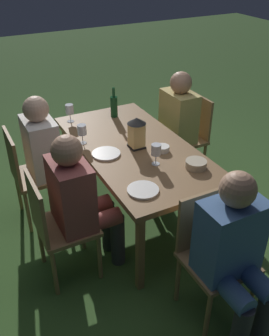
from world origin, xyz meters
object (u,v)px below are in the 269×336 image
object	(u,v)px
dining_table	(134,152)
plate_b	(106,154)
person_in_mustard	(173,124)
chair_side_right_b	(30,172)
person_in_rust	(81,199)
person_in_cream	(50,152)
wine_glass_c	(82,131)
bowl_olives	(162,148)
person_in_blue	(235,252)
wine_glass_a	(156,151)
wine_glass_b	(70,110)
chair_side_left_b	(188,133)
chair_head_near	(212,250)
lantern_centerpiece	(137,131)
plate_a	(143,190)
bowl_bread	(196,164)
green_bottle_on_table	(114,106)
chair_side_right_a	(56,224)

from	to	relation	value
dining_table	plate_b	distance (m)	0.28
person_in_mustard	chair_side_right_b	distance (m)	1.45
person_in_rust	chair_side_right_b	size ratio (longest dim) A/B	1.32
person_in_cream	plate_b	bearing A→B (deg)	-138.69
wine_glass_c	bowl_olives	size ratio (longest dim) A/B	1.50
person_in_blue	dining_table	bearing A→B (deg)	-0.00
wine_glass_a	wine_glass_c	distance (m)	0.69
person_in_mustard	wine_glass_b	world-z (taller)	person_in_mustard
chair_side_left_b	plate_b	xyz separation A→B (m)	(-0.41, 1.09, 0.25)
person_in_rust	wine_glass_a	world-z (taller)	person_in_rust
person_in_rust	plate_b	world-z (taller)	person_in_rust
person_in_mustard	wine_glass_c	size ratio (longest dim) A/B	6.80
chair_side_right_b	plate_b	size ratio (longest dim) A/B	3.78
dining_table	chair_head_near	xyz separation A→B (m)	(-1.10, 0.00, -0.18)
person_in_mustard	lantern_centerpiece	distance (m)	0.78
dining_table	person_in_mustard	bearing A→B (deg)	-58.51
plate_a	bowl_bread	bearing A→B (deg)	-80.01
lantern_centerpiece	person_in_mustard	bearing A→B (deg)	-56.60
dining_table	chair_side_right_b	world-z (taller)	chair_side_right_b
wine_glass_b	person_in_cream	bearing A→B (deg)	136.40
person_in_blue	green_bottle_on_table	distance (m)	1.93
chair_side_right_b	lantern_centerpiece	xyz separation A→B (m)	(-0.41, -0.83, 0.39)
green_bottle_on_table	plate_a	bearing A→B (deg)	164.19
dining_table	bowl_bread	size ratio (longest dim) A/B	10.56
green_bottle_on_table	bowl_olives	xyz separation A→B (m)	(-0.81, -0.06, -0.08)
green_bottle_on_table	bowl_olives	distance (m)	0.82
person_in_rust	bowl_olives	distance (m)	0.82
green_bottle_on_table	bowl_bread	size ratio (longest dim) A/B	1.80
dining_table	chair_side_left_b	size ratio (longest dim) A/B	1.96
dining_table	person_in_rust	world-z (taller)	person_in_rust
dining_table	plate_a	world-z (taller)	plate_a
dining_table	lantern_centerpiece	world-z (taller)	lantern_centerpiece
chair_side_left_b	plate_b	bearing A→B (deg)	110.46
person_in_mustard	person_in_cream	world-z (taller)	same
green_bottle_on_table	person_in_mustard	bearing A→B (deg)	-115.04
person_in_mustard	wine_glass_c	world-z (taller)	person_in_mustard
bowl_bread	green_bottle_on_table	bearing A→B (deg)	7.65
person_in_blue	wine_glass_c	distance (m)	1.59
plate_b	person_in_cream	bearing A→B (deg)	41.31
lantern_centerpiece	bowl_bread	xyz separation A→B (m)	(-0.49, -0.25, -0.12)
wine_glass_b	wine_glass_c	size ratio (longest dim) A/B	1.00
chair_side_right_b	bowl_olives	world-z (taller)	chair_side_right_b
chair_side_right_a	wine_glass_c	xyz separation A→B (m)	(0.63, -0.45, 0.36)
person_in_rust	person_in_blue	size ratio (longest dim) A/B	1.00
person_in_mustard	chair_side_right_b	xyz separation A→B (m)	(0.00, 1.45, -0.15)
chair_side_right_a	person_in_mustard	size ratio (longest dim) A/B	0.76
wine_glass_c	bowl_bread	world-z (taller)	wine_glass_c
person_in_blue	chair_side_right_a	bearing A→B (deg)	41.99
dining_table	plate_b	bearing A→B (deg)	94.98
chair_side_left_b	green_bottle_on_table	distance (m)	0.83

